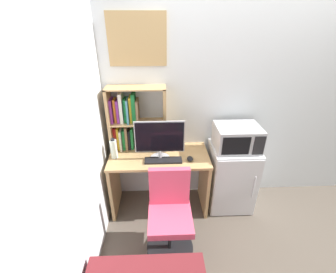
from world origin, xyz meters
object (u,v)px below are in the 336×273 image
at_px(keyboard, 163,160).
at_px(computer_mouse, 190,159).
at_px(microwave, 237,137).
at_px(desk_chair, 170,218).
at_px(mini_fridge, 231,177).
at_px(wall_corkboard, 137,40).
at_px(monitor, 160,139).
at_px(hutch_bookshelf, 130,119).
at_px(water_bottle, 114,149).

distance_m(keyboard, computer_mouse, 0.29).
relative_size(microwave, desk_chair, 0.55).
bearing_deg(desk_chair, computer_mouse, 62.56).
xyz_separation_m(mini_fridge, wall_corkboard, (-1.06, 0.25, 1.53)).
bearing_deg(mini_fridge, desk_chair, -142.50).
relative_size(computer_mouse, mini_fridge, 0.12).
bearing_deg(microwave, keyboard, -170.32).
bearing_deg(computer_mouse, microwave, 14.17).
xyz_separation_m(monitor, computer_mouse, (0.32, -0.05, -0.22)).
relative_size(monitor, keyboard, 1.32).
height_order(hutch_bookshelf, mini_fridge, hutch_bookshelf).
distance_m(hutch_bookshelf, mini_fridge, 1.39).
xyz_separation_m(hutch_bookshelf, water_bottle, (-0.18, -0.20, -0.26)).
relative_size(hutch_bookshelf, keyboard, 1.84).
height_order(monitor, keyboard, monitor).
xyz_separation_m(monitor, water_bottle, (-0.50, 0.05, -0.13)).
bearing_deg(wall_corkboard, monitor, -58.62).
height_order(hutch_bookshelf, microwave, hutch_bookshelf).
bearing_deg(wall_corkboard, keyboard, -58.33).
relative_size(keyboard, mini_fridge, 0.49).
xyz_separation_m(hutch_bookshelf, wall_corkboard, (0.12, 0.09, 0.81)).
distance_m(monitor, microwave, 0.86).
height_order(monitor, microwave, monitor).
xyz_separation_m(water_bottle, microwave, (1.36, 0.04, 0.09)).
relative_size(hutch_bookshelf, desk_chair, 0.83).
bearing_deg(keyboard, microwave, 9.68).
xyz_separation_m(hutch_bookshelf, keyboard, (0.36, -0.30, -0.36)).
bearing_deg(computer_mouse, monitor, 171.97).
bearing_deg(computer_mouse, desk_chair, -117.44).
xyz_separation_m(computer_mouse, mini_fridge, (0.53, 0.13, -0.36)).
bearing_deg(desk_chair, hutch_bookshelf, 118.67).
xyz_separation_m(hutch_bookshelf, desk_chair, (0.41, -0.75, -0.74)).
bearing_deg(microwave, monitor, -174.10).
bearing_deg(monitor, wall_corkboard, 121.38).
bearing_deg(desk_chair, keyboard, 96.49).
distance_m(computer_mouse, mini_fridge, 0.66).
bearing_deg(microwave, water_bottle, -178.26).
bearing_deg(keyboard, hutch_bookshelf, 140.31).
distance_m(hutch_bookshelf, monitor, 0.43).
relative_size(mini_fridge, wall_corkboard, 1.41).
bearing_deg(monitor, water_bottle, 174.65).
bearing_deg(mini_fridge, computer_mouse, -166.13).
bearing_deg(monitor, desk_chair, -80.36).
bearing_deg(hutch_bookshelf, mini_fridge, -7.79).
height_order(water_bottle, microwave, microwave).
bearing_deg(monitor, computer_mouse, -8.03).
bearing_deg(computer_mouse, wall_corkboard, 144.22).
bearing_deg(mini_fridge, monitor, -174.30).
xyz_separation_m(microwave, desk_chair, (-0.77, -0.59, -0.57)).
height_order(mini_fridge, microwave, microwave).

